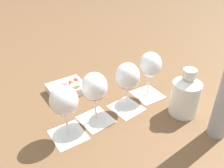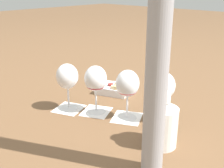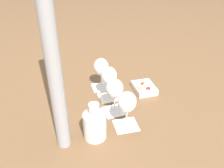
% 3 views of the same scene
% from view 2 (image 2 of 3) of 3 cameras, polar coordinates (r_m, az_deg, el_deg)
% --- Properties ---
extents(ground_plane, '(8.00, 8.00, 0.00)m').
position_cam_2_polar(ground_plane, '(1.03, 0.06, -6.29)').
color(ground_plane, brown).
extents(tasting_card_0, '(0.13, 0.13, 0.00)m').
position_cam_2_polar(tasting_card_0, '(1.00, 9.89, -7.37)').
color(tasting_card_0, white).
rests_on(tasting_card_0, ground_plane).
extents(tasting_card_1, '(0.14, 0.14, 0.00)m').
position_cam_2_polar(tasting_card_1, '(1.01, 3.04, -6.83)').
color(tasting_card_1, white).
rests_on(tasting_card_1, ground_plane).
extents(tasting_card_2, '(0.13, 0.14, 0.00)m').
position_cam_2_polar(tasting_card_2, '(1.05, -3.22, -5.59)').
color(tasting_card_2, white).
rests_on(tasting_card_2, ground_plane).
extents(tasting_card_3, '(0.13, 0.13, 0.00)m').
position_cam_2_polar(tasting_card_3, '(1.09, -8.73, -4.94)').
color(tasting_card_3, white).
rests_on(tasting_card_3, ground_plane).
extents(wine_glass_0, '(0.08, 0.08, 0.18)m').
position_cam_2_polar(wine_glass_0, '(0.95, 10.32, -0.86)').
color(wine_glass_0, white).
rests_on(wine_glass_0, tasting_card_0).
extents(wine_glass_1, '(0.08, 0.08, 0.18)m').
position_cam_2_polar(wine_glass_1, '(0.96, 3.17, -0.36)').
color(wine_glass_1, white).
rests_on(wine_glass_1, tasting_card_1).
extents(wine_glass_2, '(0.08, 0.08, 0.18)m').
position_cam_2_polar(wine_glass_2, '(1.01, -3.35, 0.64)').
color(wine_glass_2, white).
rests_on(wine_glass_2, tasting_card_2).
extents(wine_glass_3, '(0.08, 0.08, 0.18)m').
position_cam_2_polar(wine_glass_3, '(1.04, -9.07, 1.11)').
color(wine_glass_3, white).
rests_on(wine_glass_3, tasting_card_3).
extents(ceramic_vase, '(0.10, 0.10, 0.17)m').
position_cam_2_polar(ceramic_vase, '(0.83, 10.00, -7.69)').
color(ceramic_vase, white).
rests_on(ceramic_vase, ground_plane).
extents(snack_dish, '(0.17, 0.15, 0.06)m').
position_cam_2_polar(snack_dish, '(1.22, 0.39, -0.97)').
color(snack_dish, silver).
rests_on(snack_dish, ground_plane).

